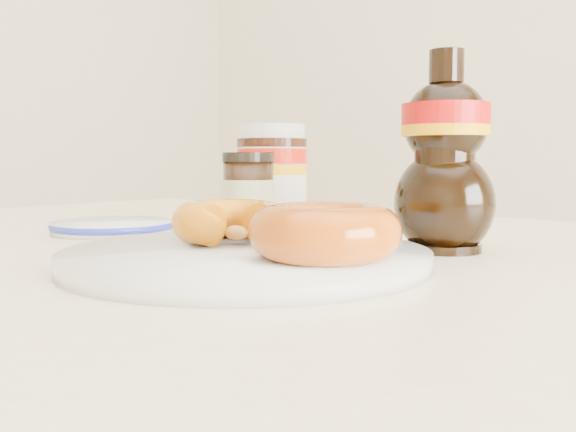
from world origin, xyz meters
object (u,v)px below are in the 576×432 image
Objects in this scene: donut_whole at (325,232)px; dark_jar at (249,195)px; dining_table at (294,348)px; syrup_bottle at (445,152)px; plate at (246,257)px; blue_rim_saucer at (113,226)px; donut_bitten at (230,222)px; nutella_jar at (272,170)px.

donut_whole is 0.26m from dark_jar.
syrup_bottle is at bearing 45.61° from dining_table.
dark_jar is (-0.21, -0.02, -0.04)m from syrup_bottle.
plate is 0.28m from blue_rim_saucer.
donut_bitten is 0.71× the size of blue_rim_saucer.
donut_bitten is 0.92× the size of donut_whole.
donut_bitten is 0.54× the size of syrup_bottle.
nutella_jar is at bearing 70.71° from blue_rim_saucer.
blue_rim_saucer is (-0.07, -0.19, -0.06)m from nutella_jar.
syrup_bottle reaches higher than donut_bitten.
blue_rim_saucer is (-0.23, 0.05, -0.02)m from donut_bitten.
plate and blue_rim_saucer have the same top height.
blue_rim_saucer is (-0.34, -0.10, -0.08)m from syrup_bottle.
syrup_bottle is at bearing 5.30° from dark_jar.
plate is at bearing 178.24° from donut_whole.
plate is at bearing -52.86° from nutella_jar.
donut_bitten is at bearing 149.52° from plate.
plate is 1.58× the size of syrup_bottle.
blue_rim_saucer is at bearing -148.97° from dark_jar.
dining_table is at bearing 59.74° from donut_bitten.
blue_rim_saucer is (-0.34, 0.07, -0.02)m from donut_whole.
dark_jar reaches higher than dining_table.
plate is 0.34m from nutella_jar.
donut_whole reaches higher than donut_bitten.
plate is 2.91× the size of donut_bitten.
donut_bitten is at bearing -128.06° from syrup_bottle.
donut_bitten is (-0.04, 0.02, 0.02)m from plate.
blue_rim_saucer is at bearing 164.91° from plate.
plate reaches higher than dining_table.
syrup_bottle is at bearing 45.25° from donut_bitten.
donut_whole reaches higher than dining_table.
donut_whole is at bearing -36.01° from dark_jar.
nutella_jar is at bearing 135.88° from donut_whole.
dark_jar reaches higher than donut_whole.
donut_bitten is at bearing 167.65° from donut_whole.
donut_bitten is 0.24m from blue_rim_saucer.
donut_whole is (0.07, -0.00, 0.02)m from plate.
dark_jar is (0.06, -0.11, -0.02)m from nutella_jar.
syrup_bottle is (0.28, -0.09, 0.02)m from nutella_jar.
dining_table is at bearing 100.90° from plate.
donut_bitten is at bearing -12.23° from blue_rim_saucer.
donut_whole is (0.09, -0.08, 0.12)m from dining_table.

